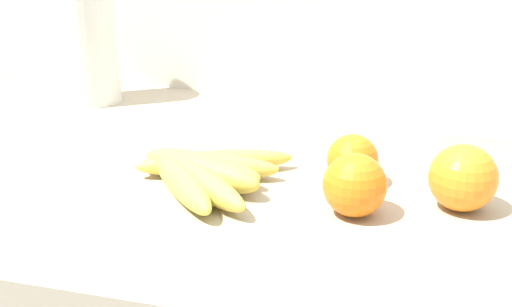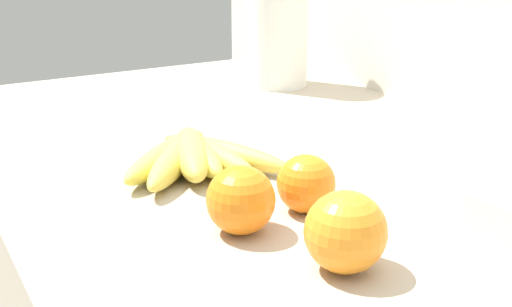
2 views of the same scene
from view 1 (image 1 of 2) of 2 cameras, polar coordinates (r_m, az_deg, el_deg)
wall_back at (r=1.26m, az=9.75°, el=-5.18°), size 1.92×0.06×1.30m
banana_bunch at (r=0.74m, az=-5.50°, el=-1.74°), size 0.20×0.22×0.04m
orange_center at (r=0.66m, az=9.52°, el=-3.03°), size 0.07×0.07×0.07m
orange_back_left at (r=0.75m, az=9.31°, el=-0.61°), size 0.07×0.07×0.07m
orange_back_right at (r=0.71m, az=19.37°, el=-2.24°), size 0.08×0.08×0.08m
paper_towel_roll at (r=1.15m, az=-16.27°, el=11.31°), size 0.12×0.12×0.29m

